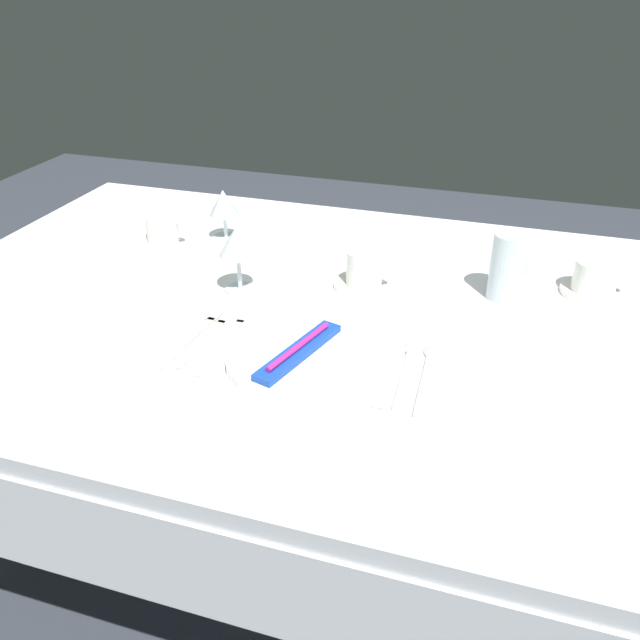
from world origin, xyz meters
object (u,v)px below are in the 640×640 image
Objects in this scene: coffee_cup_left at (365,267)px; wine_glass_left at (224,206)px; spoon_dessert at (427,370)px; coffee_cup_far at (163,228)px; fork_inner at (208,337)px; spoon_soup at (408,365)px; dinner_plate at (299,359)px; drink_tumbler at (507,271)px; fork_outer at (226,340)px; dinner_knife at (392,373)px; coffee_cup_right at (596,276)px; fork_salad at (195,335)px; toothbrush_package at (299,351)px; wine_glass_centre at (237,244)px.

wine_glass_left reaches higher than coffee_cup_left.
spoon_dessert is 0.77m from coffee_cup_far.
coffee_cup_left is at bearing 51.70° from fork_inner.
fork_inner is 1.65× the size of wine_glass_left.
spoon_soup is 2.09× the size of coffee_cup_far.
spoon_dessert is 2.14× the size of coffee_cup_far.
drink_tumbler is at bearing 48.11° from dinner_plate.
fork_outer is 1.83× the size of wine_glass_left.
coffee_cup_left reaches higher than fork_outer.
dinner_knife is 0.52m from coffee_cup_right.
dinner_knife is at bearing -115.33° from drink_tumbler.
fork_salad is at bearing -177.17° from fork_outer.
fork_inner is 0.36m from spoon_soup.
spoon_dessert is (0.03, -0.00, 0.00)m from spoon_soup.
wine_glass_left reaches higher than fork_salad.
spoon_soup is (0.02, 0.03, -0.00)m from dinner_knife.
dinner_knife is at bearing -1.71° from fork_salad.
spoon_soup is 1.66× the size of wine_glass_left.
coffee_cup_far is (-0.47, 0.39, 0.02)m from toothbrush_package.
coffee_cup_far is 0.15m from wine_glass_left.
fork_inner is 0.99× the size of spoon_soup.
spoon_dessert is 1.52× the size of drink_tumbler.
spoon_dessert is 2.12× the size of coffee_cup_left.
wine_glass_left is (-0.83, 0.04, 0.04)m from coffee_cup_right.
fork_outer is 1.10× the size of spoon_soup.
fork_salad is (-0.21, 0.03, -0.01)m from dinner_plate.
coffee_cup_right is (0.64, 0.39, 0.04)m from fork_outer.
toothbrush_package is at bearing -11.80° from fork_outer.
fork_salad is 0.38m from coffee_cup_left.
dinner_knife is at bearing -2.61° from fork_outer.
coffee_cup_left is 0.47m from coffee_cup_right.
spoon_soup reaches higher than fork_salad.
spoon_dessert is at bearing 11.19° from toothbrush_package.
coffee_cup_far is at bearing 125.85° from fork_salad.
toothbrush_package is 1.95× the size of coffee_cup_right.
coffee_cup_left is (0.04, 0.31, 0.04)m from dinner_plate.
fork_inner is 0.36m from coffee_cup_left.
dinner_plate is 1.14× the size of dinner_knife.
dinner_plate is 0.31m from wine_glass_centre.
toothbrush_package is 1.03× the size of spoon_soup.
dinner_plate reaches higher than fork_salad.
fork_salad is 0.39m from spoon_soup.
dinner_plate is 0.19m from fork_inner.
toothbrush_package reaches higher than dinner_knife.
toothbrush_package is at bearing -39.56° from coffee_cup_far.
fork_outer is at bearing -65.53° from wine_glass_left.
spoon_dessert is (0.21, 0.04, -0.01)m from dinner_plate.
wine_glass_centre reaches higher than coffee_cup_far.
coffee_cup_left is 0.51m from coffee_cup_far.
dinner_plate is 2.52× the size of coffee_cup_left.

